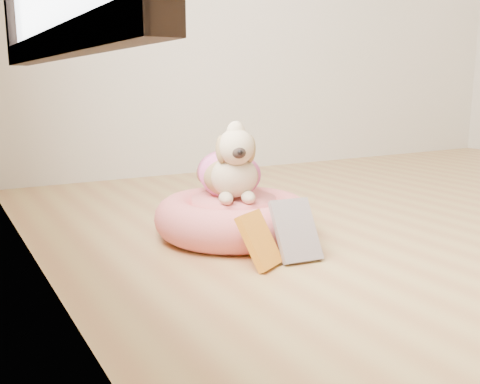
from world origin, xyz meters
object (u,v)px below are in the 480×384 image
book_white (296,230)px  dog (230,158)px  book_yellow (259,240)px  pet_bed (234,217)px

book_white → dog: bearing=105.3°
dog → book_white: bearing=-62.4°
dog → book_white: size_ratio=1.85×
dog → book_yellow: dog is taller
book_white → pet_bed: bearing=104.9°
book_yellow → book_white: book_white is taller
book_yellow → book_white: 0.15m
pet_bed → book_yellow: (-0.10, -0.35, 0.01)m
dog → book_yellow: size_ratio=2.15×
pet_bed → book_white: size_ratio=2.75×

